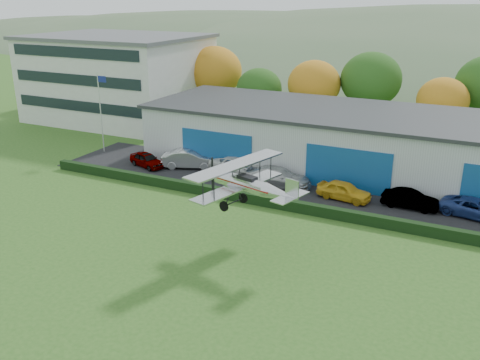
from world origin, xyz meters
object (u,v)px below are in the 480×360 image
at_px(hangar, 366,142).
at_px(car_5, 410,199).
at_px(biplane, 248,183).
at_px(car_0, 147,160).
at_px(car_6, 476,208).
at_px(car_1, 190,159).
at_px(car_2, 238,167).
at_px(car_3, 278,177).
at_px(office_block, 119,77).
at_px(flagpole, 101,106).
at_px(car_4, 344,191).

height_order(hangar, car_5, hangar).
bearing_deg(biplane, car_0, 160.27).
bearing_deg(biplane, car_6, 58.27).
xyz_separation_m(car_1, car_5, (19.77, -0.99, -0.16)).
height_order(car_2, car_5, car_2).
relative_size(hangar, car_2, 7.42).
distance_m(car_1, car_3, 9.22).
bearing_deg(car_2, office_block, 76.19).
xyz_separation_m(hangar, car_5, (5.25, -7.52, -1.93)).
height_order(flagpole, car_5, flagpole).
bearing_deg(car_1, biplane, -158.51).
bearing_deg(car_0, car_3, -69.11).
height_order(office_block, car_4, office_block).
bearing_deg(biplane, office_block, 154.74).
relative_size(hangar, car_5, 9.85).
relative_size(car_3, car_4, 1.31).
bearing_deg(flagpole, car_6, -1.99).
bearing_deg(car_1, flagpole, 64.88).
bearing_deg(car_2, car_5, -78.31).
bearing_deg(car_3, car_6, -91.60).
relative_size(car_2, car_4, 1.30).
xyz_separation_m(car_0, car_5, (23.45, 0.52, 0.02)).
distance_m(car_5, car_6, 4.51).
xyz_separation_m(office_block, flagpole, (8.12, -13.00, -0.43)).
height_order(hangar, car_4, hangar).
bearing_deg(car_4, car_2, 88.74).
height_order(car_1, car_4, car_1).
bearing_deg(car_4, car_1, 92.25).
relative_size(flagpole, car_6, 1.66).
bearing_deg(biplane, car_1, 148.90).
distance_m(office_block, car_1, 23.32).
xyz_separation_m(car_0, car_4, (18.55, 0.04, 0.06)).
distance_m(hangar, car_2, 11.69).
distance_m(hangar, office_block, 33.84).
xyz_separation_m(flagpole, car_6, (34.63, -1.21, -4.06)).
bearing_deg(biplane, car_2, 134.04).
relative_size(car_0, car_3, 0.70).
distance_m(car_0, car_3, 12.86).
relative_size(hangar, biplane, 5.27).
height_order(car_0, car_3, car_3).
xyz_separation_m(office_block, car_2, (23.38, -13.41, -4.40)).
height_order(car_4, car_6, car_4).
distance_m(hangar, car_4, 8.23).
height_order(hangar, car_3, hangar).
bearing_deg(car_3, biplane, -170.09).
height_order(car_3, car_4, car_3).
height_order(car_1, car_5, car_1).
distance_m(car_2, car_3, 4.41).
bearing_deg(car_0, car_5, -70.22).
height_order(office_block, car_0, office_block).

